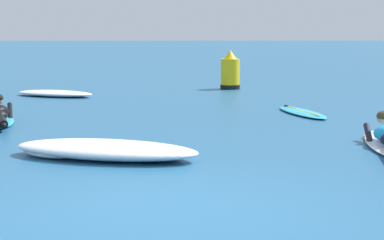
{
  "coord_description": "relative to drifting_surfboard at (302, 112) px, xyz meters",
  "views": [
    {
      "loc": [
        0.05,
        -6.92,
        1.79
      ],
      "look_at": [
        0.43,
        4.94,
        0.21
      ],
      "focal_mm": 67.63,
      "sensor_mm": 36.0,
      "label": 1
    }
  ],
  "objects": [
    {
      "name": "ground_plane",
      "position": [
        -2.71,
        2.62,
        -0.03
      ],
      "size": [
        120.0,
        120.0,
        0.0
      ],
      "primitive_type": "plane",
      "color": "#235B84"
    },
    {
      "name": "drifting_surfboard",
      "position": [
        0.0,
        0.0,
        0.0
      ],
      "size": [
        0.94,
        2.16,
        0.16
      ],
      "color": "#2DB2D1",
      "rests_on": "ground"
    },
    {
      "name": "whitewater_front",
      "position": [
        -3.51,
        -4.72,
        0.08
      ],
      "size": [
        2.77,
        1.76,
        0.24
      ],
      "color": "white",
      "rests_on": "ground"
    },
    {
      "name": "whitewater_mid_right",
      "position": [
        -5.49,
        3.68,
        0.04
      ],
      "size": [
        2.19,
        1.5,
        0.15
      ],
      "color": "white",
      "rests_on": "ground"
    },
    {
      "name": "channel_marker_buoy",
      "position": [
        -0.97,
        5.61,
        0.4
      ],
      "size": [
        0.54,
        0.54,
        1.07
      ],
      "color": "yellow",
      "rests_on": "ground"
    }
  ]
}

